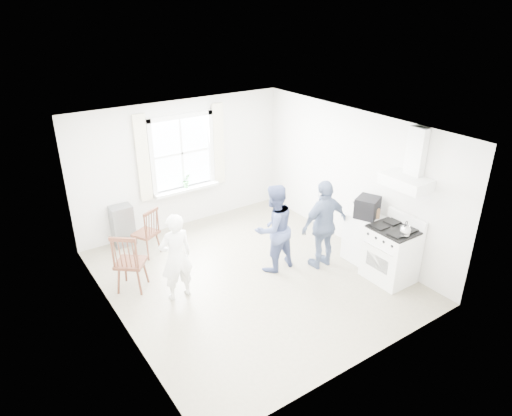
% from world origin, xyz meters
% --- Properties ---
extents(room_shell, '(4.62, 5.12, 2.64)m').
position_xyz_m(room_shell, '(0.00, 0.00, 1.30)').
color(room_shell, gray).
rests_on(room_shell, ground).
extents(window_assembly, '(1.88, 0.24, 1.70)m').
position_xyz_m(window_assembly, '(0.00, 2.45, 1.46)').
color(window_assembly, white).
rests_on(window_assembly, room_shell).
extents(range_hood, '(0.45, 0.76, 0.94)m').
position_xyz_m(range_hood, '(2.07, -1.35, 1.90)').
color(range_hood, white).
rests_on(range_hood, room_shell).
extents(shelf_unit, '(0.40, 0.30, 0.80)m').
position_xyz_m(shelf_unit, '(-1.40, 2.33, 0.40)').
color(shelf_unit, slate).
rests_on(shelf_unit, ground).
extents(gas_stove, '(0.68, 0.76, 1.12)m').
position_xyz_m(gas_stove, '(1.91, -1.35, 0.48)').
color(gas_stove, white).
rests_on(gas_stove, ground).
extents(kettle, '(0.18, 0.18, 0.25)m').
position_xyz_m(kettle, '(1.84, -1.60, 1.04)').
color(kettle, silver).
rests_on(kettle, gas_stove).
extents(low_cabinet, '(0.50, 0.55, 0.90)m').
position_xyz_m(low_cabinet, '(1.98, -0.65, 0.45)').
color(low_cabinet, white).
rests_on(low_cabinet, ground).
extents(stereo_stack, '(0.50, 0.48, 0.35)m').
position_xyz_m(stereo_stack, '(1.94, -0.71, 1.08)').
color(stereo_stack, black).
rests_on(stereo_stack, low_cabinet).
extents(cardboard_box, '(0.34, 0.29, 0.18)m').
position_xyz_m(cardboard_box, '(1.97, -0.76, 0.99)').
color(cardboard_box, olive).
rests_on(cardboard_box, low_cabinet).
extents(windsor_chair_a, '(0.53, 0.53, 0.95)m').
position_xyz_m(windsor_chair_a, '(-1.13, 1.63, 0.58)').
color(windsor_chair_a, '#472316').
rests_on(windsor_chair_a, ground).
extents(windsor_chair_b, '(0.61, 0.61, 1.05)m').
position_xyz_m(windsor_chair_b, '(-1.86, 0.73, 0.64)').
color(windsor_chair_b, '#472316').
rests_on(windsor_chair_b, ground).
extents(person_left, '(0.54, 0.54, 1.46)m').
position_xyz_m(person_left, '(-1.27, 0.17, 0.73)').
color(person_left, white).
rests_on(person_left, ground).
extents(person_mid, '(0.81, 0.81, 1.57)m').
position_xyz_m(person_mid, '(0.48, 0.01, 0.79)').
color(person_mid, '#434F7D').
rests_on(person_mid, ground).
extents(person_right, '(0.96, 0.96, 1.62)m').
position_xyz_m(person_right, '(1.25, -0.40, 0.81)').
color(person_right, navy).
rests_on(person_right, ground).
extents(potted_plant, '(0.19, 0.19, 0.30)m').
position_xyz_m(potted_plant, '(0.01, 2.36, 1.00)').
color(potted_plant, '#337435').
rests_on(potted_plant, window_assembly).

